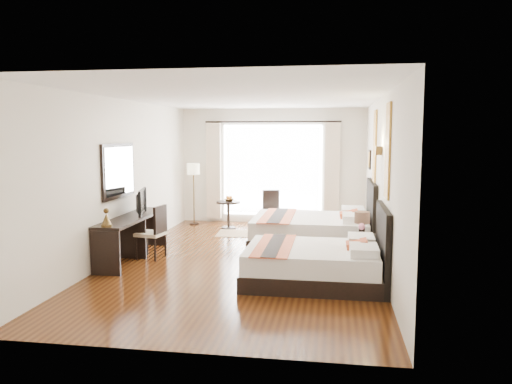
# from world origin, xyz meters

# --- Properties ---
(floor) EXTENTS (4.50, 7.50, 0.01)m
(floor) POSITION_xyz_m (0.00, 0.00, -0.01)
(floor) COLOR #351809
(floor) RESTS_ON ground
(ceiling) EXTENTS (4.50, 7.50, 0.02)m
(ceiling) POSITION_xyz_m (0.00, 0.00, 2.79)
(ceiling) COLOR white
(ceiling) RESTS_ON wall_headboard
(wall_headboard) EXTENTS (0.01, 7.50, 2.80)m
(wall_headboard) POSITION_xyz_m (2.25, 0.00, 1.40)
(wall_headboard) COLOR silver
(wall_headboard) RESTS_ON floor
(wall_desk) EXTENTS (0.01, 7.50, 2.80)m
(wall_desk) POSITION_xyz_m (-2.25, 0.00, 1.40)
(wall_desk) COLOR silver
(wall_desk) RESTS_ON floor
(wall_window) EXTENTS (4.50, 0.01, 2.80)m
(wall_window) POSITION_xyz_m (0.00, 3.75, 1.40)
(wall_window) COLOR silver
(wall_window) RESTS_ON floor
(wall_entry) EXTENTS (4.50, 0.01, 2.80)m
(wall_entry) POSITION_xyz_m (0.00, -3.75, 1.40)
(wall_entry) COLOR silver
(wall_entry) RESTS_ON floor
(window_glass) EXTENTS (2.40, 0.02, 2.20)m
(window_glass) POSITION_xyz_m (0.00, 3.73, 1.30)
(window_glass) COLOR white
(window_glass) RESTS_ON wall_window
(sheer_curtain) EXTENTS (2.30, 0.02, 2.10)m
(sheer_curtain) POSITION_xyz_m (0.00, 3.67, 1.30)
(sheer_curtain) COLOR white
(sheer_curtain) RESTS_ON wall_window
(drape_left) EXTENTS (0.35, 0.14, 2.35)m
(drape_left) POSITION_xyz_m (-1.45, 3.63, 1.28)
(drape_left) COLOR beige
(drape_left) RESTS_ON floor
(drape_right) EXTENTS (0.35, 0.14, 2.35)m
(drape_right) POSITION_xyz_m (1.45, 3.63, 1.28)
(drape_right) COLOR beige
(drape_right) RESTS_ON floor
(art_panel_near) EXTENTS (0.03, 0.50, 1.35)m
(art_panel_near) POSITION_xyz_m (2.23, -1.12, 1.95)
(art_panel_near) COLOR maroon
(art_panel_near) RESTS_ON wall_headboard
(art_panel_far) EXTENTS (0.03, 0.50, 1.35)m
(art_panel_far) POSITION_xyz_m (2.23, 1.16, 1.95)
(art_panel_far) COLOR maroon
(art_panel_far) RESTS_ON wall_headboard
(wall_sconce) EXTENTS (0.10, 0.14, 0.14)m
(wall_sconce) POSITION_xyz_m (2.19, -0.13, 1.92)
(wall_sconce) COLOR #453418
(wall_sconce) RESTS_ON wall_headboard
(mirror_frame) EXTENTS (0.04, 1.25, 0.95)m
(mirror_frame) POSITION_xyz_m (-2.22, -0.20, 1.55)
(mirror_frame) COLOR black
(mirror_frame) RESTS_ON wall_desk
(mirror_glass) EXTENTS (0.01, 1.12, 0.82)m
(mirror_glass) POSITION_xyz_m (-2.19, -0.20, 1.55)
(mirror_glass) COLOR white
(mirror_glass) RESTS_ON mirror_frame
(bed_near) EXTENTS (2.04, 1.59, 1.15)m
(bed_near) POSITION_xyz_m (1.28, -1.12, 0.30)
(bed_near) COLOR black
(bed_near) RESTS_ON floor
(bed_far) EXTENTS (2.30, 1.79, 1.30)m
(bed_far) POSITION_xyz_m (1.16, 1.16, 0.34)
(bed_far) COLOR black
(bed_far) RESTS_ON floor
(nightstand) EXTENTS (0.43, 0.53, 0.51)m
(nightstand) POSITION_xyz_m (1.98, -0.13, 0.26)
(nightstand) COLOR black
(nightstand) RESTS_ON floor
(table_lamp) EXTENTS (0.25, 0.25, 0.40)m
(table_lamp) POSITION_xyz_m (1.96, -0.01, 0.77)
(table_lamp) COLOR black
(table_lamp) RESTS_ON nightstand
(vase) EXTENTS (0.14, 0.14, 0.13)m
(vase) POSITION_xyz_m (1.95, -0.26, 0.57)
(vase) COLOR black
(vase) RESTS_ON nightstand
(console_desk) EXTENTS (0.50, 2.20, 0.76)m
(console_desk) POSITION_xyz_m (-1.99, -0.20, 0.38)
(console_desk) COLOR black
(console_desk) RESTS_ON floor
(television) EXTENTS (0.29, 0.79, 0.45)m
(television) POSITION_xyz_m (-1.97, 0.03, 0.98)
(television) COLOR black
(television) RESTS_ON console_desk
(bronze_figurine) EXTENTS (0.21, 0.21, 0.25)m
(bronze_figurine) POSITION_xyz_m (-1.99, -1.20, 0.88)
(bronze_figurine) COLOR #453418
(bronze_figurine) RESTS_ON console_desk
(desk_chair) EXTENTS (0.50, 0.50, 0.95)m
(desk_chair) POSITION_xyz_m (-1.67, -0.13, 0.29)
(desk_chair) COLOR beige
(desk_chair) RESTS_ON floor
(floor_lamp) EXTENTS (0.30, 0.30, 1.49)m
(floor_lamp) POSITION_xyz_m (-1.85, 3.21, 1.25)
(floor_lamp) COLOR black
(floor_lamp) RESTS_ON floor
(side_table) EXTENTS (0.55, 0.55, 0.64)m
(side_table) POSITION_xyz_m (-0.92, 2.83, 0.32)
(side_table) COLOR black
(side_table) RESTS_ON floor
(fruit_bowl) EXTENTS (0.30, 0.30, 0.06)m
(fruit_bowl) POSITION_xyz_m (-0.90, 2.85, 0.66)
(fruit_bowl) COLOR #452E18
(fruit_bowl) RESTS_ON side_table
(window_chair) EXTENTS (0.50, 0.50, 0.90)m
(window_chair) POSITION_xyz_m (0.09, 2.86, 0.27)
(window_chair) COLOR beige
(window_chair) RESTS_ON floor
(jute_rug) EXTENTS (1.27, 0.91, 0.01)m
(jute_rug) POSITION_xyz_m (-0.43, 2.27, 0.01)
(jute_rug) COLOR tan
(jute_rug) RESTS_ON floor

